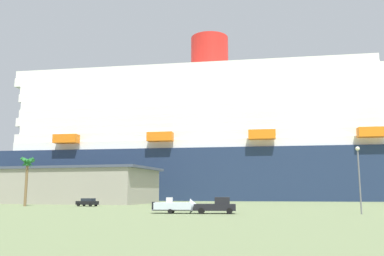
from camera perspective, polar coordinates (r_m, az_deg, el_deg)
ground_plane at (r=96.05m, az=1.25°, el=-10.66°), size 600.00×600.00×0.00m
cruise_ship at (r=143.07m, az=15.37°, el=-2.68°), size 268.67×50.64×66.85m
terminal_building at (r=112.50m, az=-20.88°, el=-7.58°), size 62.16×23.81×8.77m
pickup_truck at (r=55.72m, az=3.50°, el=-10.88°), size 5.80×2.82×2.20m
small_boat_on_trailer at (r=56.13m, az=-1.92°, el=-10.96°), size 7.11×2.77×2.15m
palm_tree at (r=89.41m, az=-22.19°, el=-5.09°), size 3.31×3.17×9.92m
street_lamp at (r=58.48m, az=22.45°, el=-5.55°), size 0.56×0.56×8.93m
parked_car_black_coupe at (r=84.66m, az=-14.51°, el=-10.07°), size 4.52×2.60×1.58m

